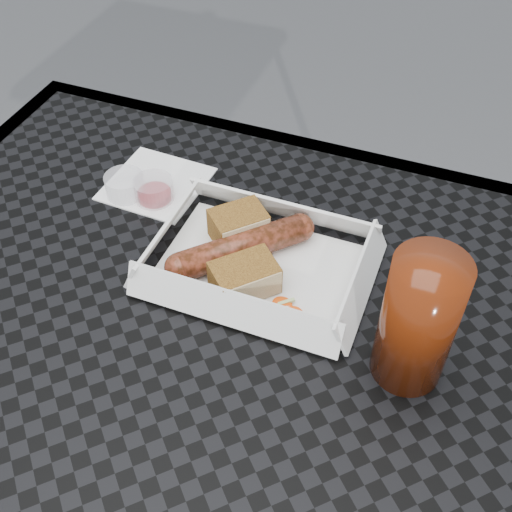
{
  "coord_description": "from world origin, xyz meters",
  "views": [
    {
      "loc": [
        0.23,
        -0.33,
        1.28
      ],
      "look_at": [
        0.05,
        0.13,
        0.78
      ],
      "focal_mm": 45.0,
      "sensor_mm": 36.0,
      "label": 1
    }
  ],
  "objects": [
    {
      "name": "patio_table",
      "position": [
        0.0,
        0.0,
        0.67
      ],
      "size": [
        0.8,
        0.8,
        0.74
      ],
      "color": "black",
      "rests_on": "ground"
    },
    {
      "name": "food_tray",
      "position": [
        0.05,
        0.14,
        0.75
      ],
      "size": [
        0.22,
        0.15,
        0.0
      ],
      "primitive_type": "cube",
      "color": "white",
      "rests_on": "patio_table"
    },
    {
      "name": "bratwurst",
      "position": [
        0.03,
        0.14,
        0.77
      ],
      "size": [
        0.14,
        0.14,
        0.03
      ],
      "rotation": [
        0.0,
        0.0,
        0.81
      ],
      "color": "maroon",
      "rests_on": "food_tray"
    },
    {
      "name": "bread_near",
      "position": [
        0.01,
        0.17,
        0.77
      ],
      "size": [
        0.08,
        0.08,
        0.04
      ],
      "primitive_type": "cube",
      "rotation": [
        0.0,
        0.0,
        0.81
      ],
      "color": "brown",
      "rests_on": "food_tray"
    },
    {
      "name": "bread_far",
      "position": [
        0.05,
        0.1,
        0.77
      ],
      "size": [
        0.08,
        0.08,
        0.04
      ],
      "primitive_type": "cube",
      "rotation": [
        0.0,
        0.0,
        0.81
      ],
      "color": "brown",
      "rests_on": "food_tray"
    },
    {
      "name": "veg_garnish",
      "position": [
        0.11,
        0.09,
        0.75
      ],
      "size": [
        0.03,
        0.03,
        0.0
      ],
      "color": "#DE4409",
      "rests_on": "food_tray"
    },
    {
      "name": "napkin",
      "position": [
        -0.13,
        0.23,
        0.75
      ],
      "size": [
        0.12,
        0.12,
        0.0
      ],
      "primitive_type": "cube",
      "rotation": [
        0.0,
        0.0,
        -0.04
      ],
      "color": "white",
      "rests_on": "patio_table"
    },
    {
      "name": "condiment_cup_sauce",
      "position": [
        -0.11,
        0.2,
        0.76
      ],
      "size": [
        0.05,
        0.05,
        0.03
      ],
      "primitive_type": "cylinder",
      "color": "maroon",
      "rests_on": "patio_table"
    },
    {
      "name": "condiment_cup_empty",
      "position": [
        -0.15,
        0.2,
        0.76
      ],
      "size": [
        0.05,
        0.05,
        0.03
      ],
      "primitive_type": "cylinder",
      "color": "silver",
      "rests_on": "patio_table"
    },
    {
      "name": "drink_glass",
      "position": [
        0.24,
        0.06,
        0.82
      ],
      "size": [
        0.07,
        0.07,
        0.15
      ],
      "primitive_type": "cylinder",
      "color": "#4C1806",
      "rests_on": "patio_table"
    }
  ]
}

